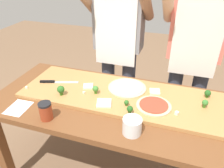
# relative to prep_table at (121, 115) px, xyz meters

# --- Properties ---
(prep_table) EXTENTS (1.77, 0.75, 0.75)m
(prep_table) POSITION_rel_prep_table_xyz_m (0.00, 0.00, 0.00)
(prep_table) COLOR brown
(prep_table) RESTS_ON ground
(cutting_board) EXTENTS (1.40, 0.47, 0.02)m
(cutting_board) POSITION_rel_prep_table_xyz_m (-0.02, 0.08, 0.11)
(cutting_board) COLOR #B27F47
(cutting_board) RESTS_ON prep_table
(chefs_knife) EXTENTS (0.28, 0.11, 0.02)m
(chefs_knife) POSITION_rel_prep_table_xyz_m (-0.55, 0.07, 0.13)
(chefs_knife) COLOR #B7BABF
(chefs_knife) RESTS_ON cutting_board
(pizza_whole_white_garlic) EXTENTS (0.27, 0.27, 0.02)m
(pizza_whole_white_garlic) POSITION_rel_prep_table_xyz_m (-0.00, 0.16, 0.13)
(pizza_whole_white_garlic) COLOR beige
(pizza_whole_white_garlic) RESTS_ON cutting_board
(pizza_whole_tomato_red) EXTENTS (0.22, 0.22, 0.02)m
(pizza_whole_tomato_red) POSITION_rel_prep_table_xyz_m (0.22, -0.00, 0.13)
(pizza_whole_tomato_red) COLOR beige
(pizza_whole_tomato_red) RESTS_ON cutting_board
(pizza_slice_near_right) EXTENTS (0.08, 0.08, 0.01)m
(pizza_slice_near_right) POSITION_rel_prep_table_xyz_m (0.20, 0.17, 0.13)
(pizza_slice_near_right) COLOR silver
(pizza_slice_near_right) RESTS_ON cutting_board
(pizza_slice_far_right) EXTENTS (0.12, 0.12, 0.01)m
(pizza_slice_far_right) POSITION_rel_prep_table_xyz_m (-0.09, -0.07, 0.13)
(pizza_slice_far_right) COLOR silver
(pizza_slice_far_right) RESTS_ON cutting_board
(pizza_slice_near_left) EXTENTS (0.09, 0.09, 0.01)m
(pizza_slice_near_left) POSITION_rel_prep_table_xyz_m (-0.27, 0.09, 0.13)
(pizza_slice_near_left) COLOR silver
(pizza_slice_near_left) RESTS_ON cutting_board
(broccoli_floret_back_right) EXTENTS (0.03, 0.03, 0.04)m
(broccoli_floret_back_right) POSITION_rel_prep_table_xyz_m (0.05, -0.04, 0.14)
(broccoli_floret_back_right) COLOR #366618
(broccoli_floret_back_right) RESTS_ON cutting_board
(broccoli_floret_center_left) EXTENTS (0.04, 0.04, 0.05)m
(broccoli_floret_center_left) POSITION_rel_prep_table_xyz_m (0.09, -0.11, 0.15)
(broccoli_floret_center_left) COLOR #2C5915
(broccoli_floret_center_left) RESTS_ON cutting_board
(broccoli_floret_front_right) EXTENTS (0.04, 0.04, 0.06)m
(broccoli_floret_front_right) POSITION_rel_prep_table_xyz_m (-0.19, 0.03, 0.16)
(broccoli_floret_front_right) COLOR #487A23
(broccoli_floret_front_right) RESTS_ON cutting_board
(broccoli_floret_front_mid) EXTENTS (0.05, 0.05, 0.07)m
(broccoli_floret_front_mid) POSITION_rel_prep_table_xyz_m (-0.41, -0.06, 0.16)
(broccoli_floret_front_mid) COLOR #366618
(broccoli_floret_front_mid) RESTS_ON cutting_board
(broccoli_floret_back_left) EXTENTS (0.04, 0.04, 0.06)m
(broccoli_floret_back_left) POSITION_rel_prep_table_xyz_m (0.52, 0.09, 0.16)
(broccoli_floret_back_left) COLOR #3F7220
(broccoli_floret_back_left) RESTS_ON cutting_board
(broccoli_floret_center_right) EXTENTS (0.04, 0.04, 0.05)m
(broccoli_floret_center_right) POSITION_rel_prep_table_xyz_m (0.54, 0.22, 0.15)
(broccoli_floret_center_right) COLOR #2C5915
(broccoli_floret_center_right) RESTS_ON cutting_board
(cheese_crumble_a) EXTENTS (0.02, 0.02, 0.02)m
(cheese_crumble_a) POSITION_rel_prep_table_xyz_m (-0.69, -0.07, 0.13)
(cheese_crumble_a) COLOR white
(cheese_crumble_a) RESTS_ON cutting_board
(cheese_crumble_b) EXTENTS (0.02, 0.02, 0.01)m
(cheese_crumble_b) POSITION_rel_prep_table_xyz_m (-0.27, -0.00, 0.13)
(cheese_crumble_b) COLOR silver
(cheese_crumble_b) RESTS_ON cutting_board
(cheese_crumble_c) EXTENTS (0.03, 0.03, 0.02)m
(cheese_crumble_c) POSITION_rel_prep_table_xyz_m (0.36, -0.04, 0.13)
(cheese_crumble_c) COLOR white
(cheese_crumble_c) RESTS_ON cutting_board
(flour_cup) EXTENTS (0.11, 0.11, 0.10)m
(flour_cup) POSITION_rel_prep_table_xyz_m (0.14, -0.25, 0.14)
(flour_cup) COLOR white
(flour_cup) RESTS_ON prep_table
(sauce_jar) EXTENTS (0.08, 0.08, 0.11)m
(sauce_jar) POSITION_rel_prep_table_xyz_m (-0.38, -0.29, 0.15)
(sauce_jar) COLOR #99381E
(sauce_jar) RESTS_ON prep_table
(recipe_note) EXTENTS (0.14, 0.17, 0.00)m
(recipe_note) POSITION_rel_prep_table_xyz_m (-0.62, -0.26, 0.10)
(recipe_note) COLOR white
(recipe_note) RESTS_ON prep_table
(cook_left) EXTENTS (0.54, 0.39, 1.67)m
(cook_left) POSITION_rel_prep_table_xyz_m (-0.19, 0.58, 0.35)
(cook_left) COLOR #333847
(cook_left) RESTS_ON ground
(cook_right) EXTENTS (0.54, 0.39, 1.67)m
(cook_right) POSITION_rel_prep_table_xyz_m (0.42, 0.58, 0.35)
(cook_right) COLOR #333847
(cook_right) RESTS_ON ground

